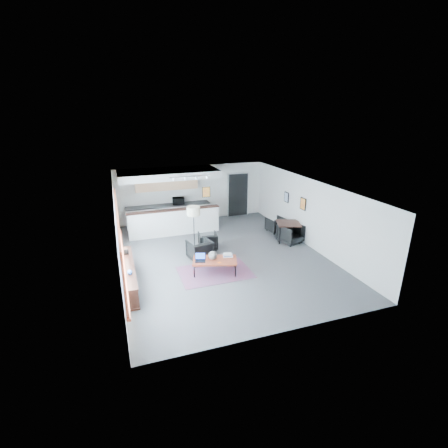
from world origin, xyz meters
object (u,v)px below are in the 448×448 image
object	(u,v)px
armchair_right	(208,240)
dining_chair_near	(291,234)
coffee_table	(215,261)
laptop	(200,258)
floor_lamp	(193,213)
microwave	(178,200)
ceramic_pot	(213,255)
book_stack	(228,255)
armchair_left	(200,249)
dining_table	(288,224)
dining_chair_far	(276,225)

from	to	relation	value
armchair_right	dining_chair_near	world-z (taller)	dining_chair_near
coffee_table	dining_chair_near	distance (m)	3.89
laptop	coffee_table	bearing A→B (deg)	4.76
floor_lamp	microwave	distance (m)	3.27
ceramic_pot	coffee_table	bearing A→B (deg)	-39.72
coffee_table	microwave	size ratio (longest dim) A/B	2.94
book_stack	dining_chair_near	distance (m)	3.41
coffee_table	armchair_left	world-z (taller)	armchair_left
floor_lamp	armchair_left	bearing A→B (deg)	-91.35
floor_lamp	microwave	bearing A→B (deg)	88.70
laptop	dining_table	bearing A→B (deg)	37.94
dining_table	laptop	bearing A→B (deg)	-158.63
ceramic_pot	floor_lamp	bearing A→B (deg)	93.79
laptop	armchair_right	distance (m)	1.99
coffee_table	floor_lamp	xyz separation A→B (m)	(-0.18, 2.00, 1.05)
armchair_left	floor_lamp	xyz separation A→B (m)	(0.02, 0.87, 1.08)
dining_table	armchair_right	bearing A→B (deg)	176.03
ceramic_pot	armchair_left	world-z (taller)	armchair_left
armchair_left	microwave	distance (m)	4.18
laptop	dining_chair_near	distance (m)	4.29
dining_table	dining_chair_far	world-z (taller)	dining_table
coffee_table	dining_chair_near	xyz separation A→B (m)	(3.61, 1.44, -0.07)
armchair_left	ceramic_pot	bearing A→B (deg)	86.71
book_stack	dining_table	size ratio (longest dim) A/B	0.32
book_stack	floor_lamp	size ratio (longest dim) A/B	0.22
armchair_left	dining_table	bearing A→B (deg)	177.27
armchair_left	floor_lamp	size ratio (longest dim) A/B	0.47
ceramic_pot	dining_table	xyz separation A→B (m)	(3.68, 1.65, 0.09)
book_stack	armchair_right	bearing A→B (deg)	95.01
book_stack	floor_lamp	xyz separation A→B (m)	(-0.66, 1.90, 0.97)
coffee_table	book_stack	bearing A→B (deg)	28.81
laptop	dining_chair_far	size ratio (longest dim) A/B	0.66
armchair_left	microwave	bearing A→B (deg)	-102.52
coffee_table	armchair_left	distance (m)	1.14
floor_lamp	dining_chair_near	bearing A→B (deg)	-8.32
book_stack	armchair_left	size ratio (longest dim) A/B	0.46
armchair_left	armchair_right	world-z (taller)	armchair_left
armchair_right	coffee_table	bearing A→B (deg)	88.63
armchair_left	dining_table	xyz separation A→B (m)	(3.83, 0.57, 0.29)
laptop	armchair_right	xyz separation A→B (m)	(0.78, 1.83, -0.18)
coffee_table	microwave	bearing A→B (deg)	108.40
book_stack	dining_chair_far	world-z (taller)	dining_chair_far
ceramic_pot	book_stack	world-z (taller)	ceramic_pot
laptop	microwave	distance (m)	5.19
book_stack	floor_lamp	distance (m)	2.23
book_stack	microwave	xyz separation A→B (m)	(-0.59, 5.14, 0.61)
laptop	book_stack	bearing A→B (deg)	16.75
laptop	armchair_right	size ratio (longest dim) A/B	0.57
book_stack	dining_chair_near	bearing A→B (deg)	23.22
coffee_table	floor_lamp	size ratio (longest dim) A/B	0.92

